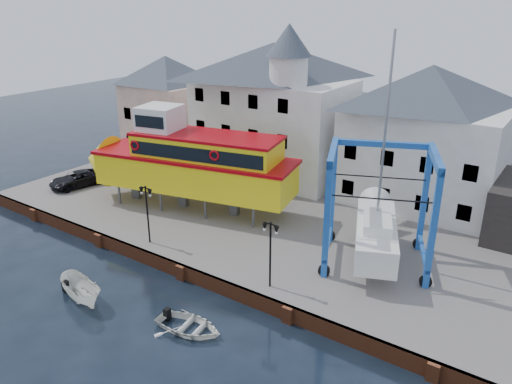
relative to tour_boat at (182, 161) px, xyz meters
The scene contains 13 objects.
ground 10.95m from the tour_boat, 49.13° to the right, with size 140.00×140.00×0.00m, color black.
hardstanding 8.53m from the tour_boat, 29.02° to the left, with size 44.00×22.00×1.00m, color slate.
quay_wall 10.67m from the tour_boat, 48.73° to the right, with size 44.00×0.47×1.00m.
building_pink 15.72m from the tour_boat, 137.60° to the left, with size 8.00×7.00×10.30m.
building_white_main 11.35m from the tour_boat, 81.90° to the left, with size 14.00×8.30×14.00m.
building_white_right 19.37m from the tour_boat, 36.85° to the left, with size 12.00×8.00×11.20m.
lamp_post_left 6.72m from the tour_boat, 68.69° to the right, with size 1.12×0.32×4.20m.
lamp_post_right 13.92m from the tour_boat, 26.63° to the right, with size 1.12×0.32×4.20m.
tour_boat is the anchor object (origin of this frame).
travel_lift 16.08m from the tour_boat, ahead, with size 8.16×9.69×14.33m.
van 11.63m from the tour_boat, 169.32° to the right, with size 2.24×4.87×1.35m, color black.
motorboat_a 13.84m from the tour_boat, 75.81° to the right, with size 1.51×4.02×1.55m, color white.
motorboat_b 15.95m from the tour_boat, 47.04° to the right, with size 2.79×3.91×0.81m, color white.
Camera 1 is at (19.76, -20.20, 16.98)m, focal length 35.00 mm.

